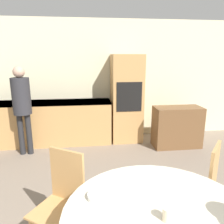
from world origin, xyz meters
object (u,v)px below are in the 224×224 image
cup (168,214)px  chair_far_right (203,183)px  oven_unit (126,99)px  bowl_near (98,196)px  chair_far_left (62,196)px  sideboard (177,127)px  person_standing (22,101)px

cup → chair_far_right: bearing=47.0°
oven_unit → bowl_near: 3.20m
oven_unit → cup: bearing=-96.1°
chair_far_left → cup: size_ratio=10.45×
chair_far_right → cup: bearing=-1.9°
bowl_near → chair_far_left: bearing=129.6°
sideboard → chair_far_right: size_ratio=0.98×
sideboard → person_standing: bearing=-179.8°
chair_far_right → sideboard: bearing=-155.6°
chair_far_right → bowl_near: size_ratio=5.80×
chair_far_left → cup: bearing=-8.2°
sideboard → cup: (-1.33, -2.89, 0.39)m
sideboard → chair_far_left: size_ratio=0.98×
person_standing → bowl_near: 2.88m
oven_unit → cup: size_ratio=20.09×
chair_far_right → person_standing: bearing=-91.4°
chair_far_left → person_standing: size_ratio=0.58×
chair_far_right → chair_far_left: bearing=-47.0°
chair_far_left → cup: 1.06m
cup → bowl_near: size_ratio=0.55×
chair_far_left → chair_far_right: 1.44m
bowl_near → sideboard: bearing=55.7°
sideboard → chair_far_left: chair_far_left is taller
person_standing → cup: bearing=-59.9°
oven_unit → cup: (-0.36, -3.39, -0.13)m
bowl_near → person_standing: bearing=115.3°
oven_unit → cup: oven_unit is taller
chair_far_left → bowl_near: size_ratio=5.80×
bowl_near → oven_unit: bearing=75.5°
person_standing → bowl_near: (1.23, -2.59, -0.25)m
chair_far_right → person_standing: size_ratio=0.58×
chair_far_right → person_standing: (-2.35, 2.15, 0.50)m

